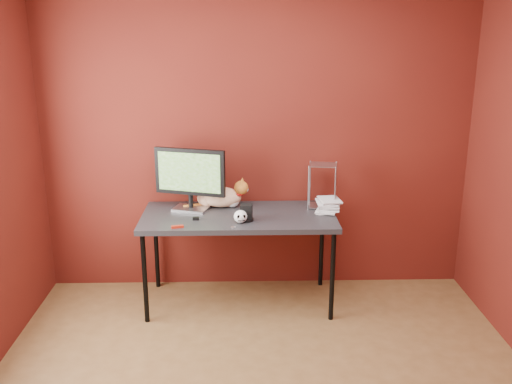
{
  "coord_description": "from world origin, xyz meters",
  "views": [
    {
      "loc": [
        -0.12,
        -2.82,
        2.18
      ],
      "look_at": [
        -0.02,
        1.15,
        1.0
      ],
      "focal_mm": 40.0,
      "sensor_mm": 36.0,
      "label": 1
    }
  ],
  "objects_px": {
    "skull_mug": "(241,216)",
    "cat": "(220,197)",
    "book_stack": "(320,144)",
    "desk": "(239,221)",
    "monitor": "(190,176)",
    "speaker": "(246,213)"
  },
  "relations": [
    {
      "from": "skull_mug",
      "to": "book_stack",
      "type": "relative_size",
      "value": 0.1
    },
    {
      "from": "skull_mug",
      "to": "book_stack",
      "type": "distance_m",
      "value": 0.83
    },
    {
      "from": "cat",
      "to": "book_stack",
      "type": "bearing_deg",
      "value": 0.44
    },
    {
      "from": "monitor",
      "to": "speaker",
      "type": "bearing_deg",
      "value": -14.48
    },
    {
      "from": "monitor",
      "to": "book_stack",
      "type": "xyz_separation_m",
      "value": [
        1.01,
        -0.04,
        0.26
      ]
    },
    {
      "from": "desk",
      "to": "speaker",
      "type": "relative_size",
      "value": 11.94
    },
    {
      "from": "desk",
      "to": "cat",
      "type": "relative_size",
      "value": 2.86
    },
    {
      "from": "desk",
      "to": "cat",
      "type": "height_order",
      "value": "cat"
    },
    {
      "from": "skull_mug",
      "to": "monitor",
      "type": "bearing_deg",
      "value": 132.27
    },
    {
      "from": "book_stack",
      "to": "speaker",
      "type": "bearing_deg",
      "value": -157.97
    },
    {
      "from": "skull_mug",
      "to": "desk",
      "type": "bearing_deg",
      "value": 85.61
    },
    {
      "from": "monitor",
      "to": "cat",
      "type": "relative_size",
      "value": 1.07
    },
    {
      "from": "cat",
      "to": "speaker",
      "type": "relative_size",
      "value": 4.17
    },
    {
      "from": "monitor",
      "to": "speaker",
      "type": "distance_m",
      "value": 0.56
    },
    {
      "from": "speaker",
      "to": "monitor",
      "type": "bearing_deg",
      "value": 153.95
    },
    {
      "from": "desk",
      "to": "book_stack",
      "type": "distance_m",
      "value": 0.86
    },
    {
      "from": "desk",
      "to": "monitor",
      "type": "distance_m",
      "value": 0.52
    },
    {
      "from": "speaker",
      "to": "book_stack",
      "type": "relative_size",
      "value": 0.12
    },
    {
      "from": "monitor",
      "to": "book_stack",
      "type": "bearing_deg",
      "value": 14.94
    },
    {
      "from": "desk",
      "to": "speaker",
      "type": "distance_m",
      "value": 0.19
    },
    {
      "from": "book_stack",
      "to": "desk",
      "type": "bearing_deg",
      "value": -171.9
    },
    {
      "from": "skull_mug",
      "to": "cat",
      "type": "bearing_deg",
      "value": 103.73
    }
  ]
}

